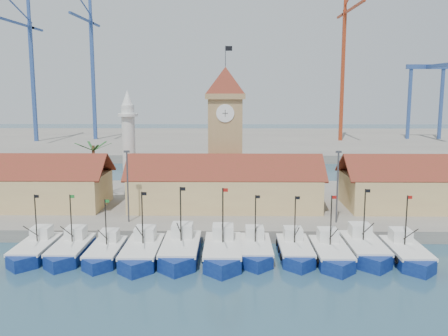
{
  "coord_description": "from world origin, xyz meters",
  "views": [
    {
      "loc": [
        0.75,
        -48.6,
        18.2
      ],
      "look_at": [
        -0.1,
        18.0,
        7.39
      ],
      "focal_mm": 40.0,
      "sensor_mm": 36.0,
      "label": 1
    }
  ],
  "objects_px": {
    "boat_0": "(35,251)",
    "clock_tower": "(225,129)",
    "boat_5": "(223,253)",
    "minaret": "(129,143)"
  },
  "relations": [
    {
      "from": "boat_0",
      "to": "clock_tower",
      "type": "distance_m",
      "value": 32.8
    },
    {
      "from": "boat_0",
      "to": "minaret",
      "type": "height_order",
      "value": "minaret"
    },
    {
      "from": "boat_0",
      "to": "boat_5",
      "type": "distance_m",
      "value": 20.39
    },
    {
      "from": "boat_5",
      "to": "clock_tower",
      "type": "distance_m",
      "value": 26.4
    },
    {
      "from": "boat_5",
      "to": "clock_tower",
      "type": "xyz_separation_m",
      "value": [
        0.04,
        23.94,
        11.12
      ]
    },
    {
      "from": "clock_tower",
      "to": "minaret",
      "type": "distance_m",
      "value": 15.3
    },
    {
      "from": "minaret",
      "to": "clock_tower",
      "type": "bearing_deg",
      "value": -7.61
    },
    {
      "from": "boat_0",
      "to": "minaret",
      "type": "relative_size",
      "value": 0.58
    },
    {
      "from": "minaret",
      "to": "boat_5",
      "type": "bearing_deg",
      "value": -60.03
    },
    {
      "from": "boat_5",
      "to": "clock_tower",
      "type": "bearing_deg",
      "value": 89.91
    }
  ]
}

